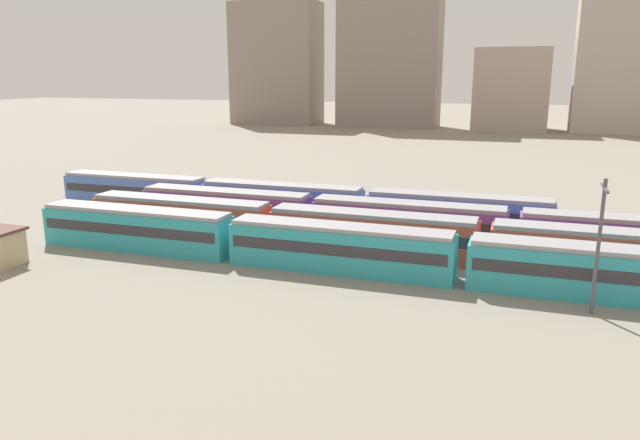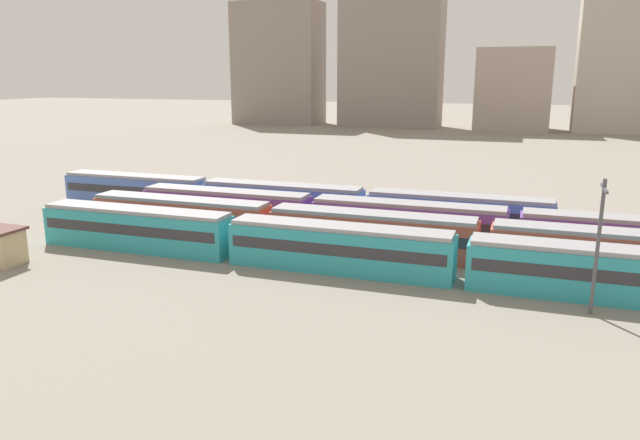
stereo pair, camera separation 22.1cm
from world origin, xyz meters
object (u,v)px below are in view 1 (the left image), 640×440
(train_track_3, at_px, (282,200))
(signal_hut, at_px, (0,246))
(train_track_0, at_px, (602,273))
(catenary_pole_0, at_px, (599,240))
(train_track_1, at_px, (612,254))

(train_track_3, distance_m, signal_hut, 27.74)
(train_track_0, distance_m, signal_hut, 46.35)
(train_track_3, bearing_deg, train_track_0, -27.21)
(train_track_3, height_order, catenary_pole_0, catenary_pole_0)
(train_track_0, bearing_deg, train_track_3, 152.79)
(train_track_1, distance_m, train_track_3, 33.27)
(train_track_0, xyz_separation_m, signal_hut, (-45.75, -7.46, -0.35))
(train_track_0, distance_m, train_track_1, 5.35)
(train_track_0, xyz_separation_m, catenary_pole_0, (-0.77, -3.11, 3.09))
(train_track_1, bearing_deg, signal_hut, -164.93)
(train_track_0, xyz_separation_m, train_track_1, (1.26, 5.20, 0.00))
(train_track_1, relative_size, train_track_3, 1.68)
(catenary_pole_0, height_order, signal_hut, catenary_pole_0)
(train_track_1, height_order, signal_hut, train_track_1)
(train_track_1, height_order, train_track_3, same)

